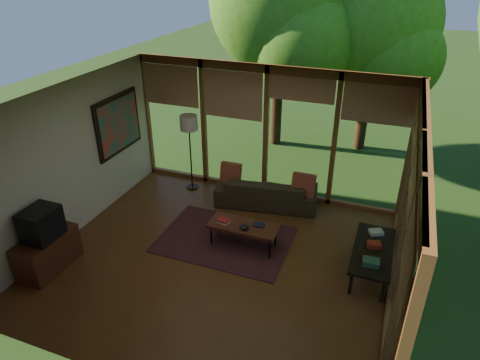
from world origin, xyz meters
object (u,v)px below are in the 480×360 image
at_px(media_cabinet, 48,252).
at_px(coffee_table, 243,226).
at_px(sofa, 266,191).
at_px(side_console, 373,252).
at_px(television, 41,224).
at_px(floor_lamp, 189,127).

xyz_separation_m(media_cabinet, coffee_table, (2.73, 1.67, 0.09)).
bearing_deg(sofa, side_console, 137.18).
xyz_separation_m(television, floor_lamp, (0.94, 3.23, 0.56)).
distance_m(coffee_table, side_console, 2.14).
bearing_deg(television, media_cabinet, 180.00).
relative_size(television, floor_lamp, 0.33).
height_order(sofa, television, television).
relative_size(media_cabinet, floor_lamp, 0.61).
bearing_deg(floor_lamp, coffee_table, -41.47).
height_order(media_cabinet, floor_lamp, floor_lamp).
bearing_deg(coffee_table, television, -148.31).
bearing_deg(sofa, floor_lamp, -12.11).
relative_size(sofa, television, 3.66).
height_order(media_cabinet, coffee_table, media_cabinet).
distance_m(television, floor_lamp, 3.41).
bearing_deg(side_console, sofa, 146.71).
bearing_deg(television, floor_lamp, 73.75).
distance_m(sofa, side_console, 2.63).
bearing_deg(floor_lamp, side_console, -21.25).
height_order(sofa, coffee_table, sofa).
height_order(television, side_console, television).
height_order(sofa, floor_lamp, floor_lamp).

